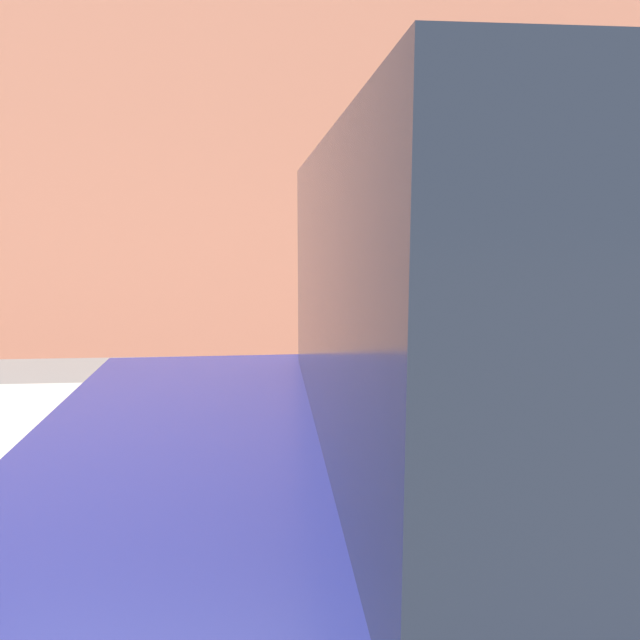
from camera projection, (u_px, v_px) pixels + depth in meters
The scene contains 3 objects.
sidewalk at pixel (266, 444), 4.01m from camera, with size 24.00×2.80×0.13m.
building_facade at pixel (265, 48), 6.54m from camera, with size 24.00×0.30×6.52m.
parking_meter at pixel (320, 296), 2.84m from camera, with size 0.19×0.14×1.50m.
Camera 1 is at (0.07, -1.65, 1.51)m, focal length 35.00 mm.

